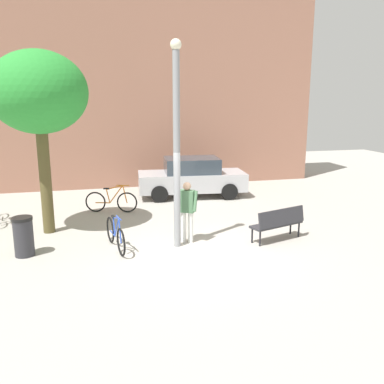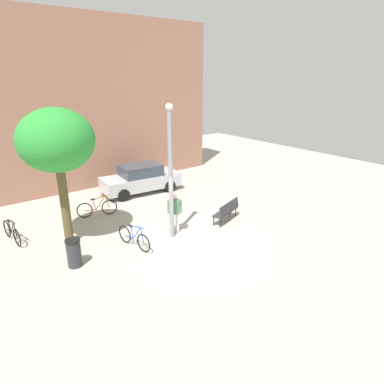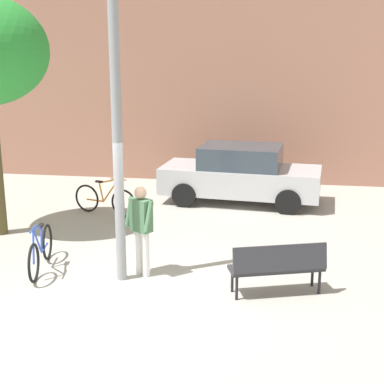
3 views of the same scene
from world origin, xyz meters
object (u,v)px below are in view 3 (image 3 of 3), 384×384
lamppost (117,124)px  person_by_lamppost (141,225)px  bicycle_blue (41,251)px  bicycle_orange (105,200)px  park_bench (278,265)px  parked_car_silver (241,174)px

lamppost → person_by_lamppost: size_ratio=3.14×
bicycle_blue → bicycle_orange: same height
park_bench → bicycle_orange: (-4.28, 4.09, -0.16)m
person_by_lamppost → park_bench: person_by_lamppost is taller
lamppost → bicycle_blue: size_ratio=2.93×
person_by_lamppost → bicycle_blue: size_ratio=0.93×
lamppost → park_bench: bearing=-5.3°
bicycle_orange → parked_car_silver: parked_car_silver is taller
bicycle_orange → lamppost: bearing=-68.7°
bicycle_orange → parked_car_silver: 3.68m
lamppost → parked_car_silver: size_ratio=1.21×
park_bench → parked_car_silver: bearing=100.0°
lamppost → bicycle_blue: lamppost is taller
person_by_lamppost → parked_car_silver: bearing=74.7°
park_bench → parked_car_silver: 5.86m
lamppost → person_by_lamppost: (0.32, 0.24, -1.84)m
person_by_lamppost → park_bench: (2.46, -0.49, -0.42)m
lamppost → bicycle_blue: 2.91m
lamppost → park_bench: size_ratio=3.14×
person_by_lamppost → parked_car_silver: person_by_lamppost is taller
bicycle_orange → parked_car_silver: (3.26, 1.67, 0.39)m
bicycle_orange → bicycle_blue: bearing=-91.7°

